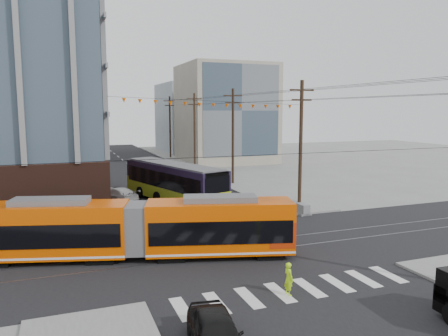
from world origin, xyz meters
The scene contains 14 objects.
ground centered at (0.00, 0.00, 0.00)m, with size 160.00×160.00×0.00m, color slate.
bg_bldg_nw_near centered at (-17.00, 52.00, 9.00)m, with size 18.00×16.00×18.00m, color #8C99A5.
bg_bldg_ne_near centered at (16.00, 48.00, 8.00)m, with size 14.00×14.00×16.00m, color gray.
bg_bldg_nw_far centered at (-14.00, 72.00, 10.00)m, with size 16.00×18.00×20.00m, color gray.
bg_bldg_ne_far centered at (18.00, 68.00, 7.00)m, with size 16.00×16.00×14.00m, color #8C99A5.
utility_pole_far centered at (8.50, 56.00, 5.50)m, with size 0.30×0.30×11.00m, color black.
streetcar centered at (-6.24, 4.27, 1.75)m, with size 18.13×2.55×3.49m, color #D24700, non-canonical shape.
city_bus centered at (-0.42, 18.62, 1.90)m, with size 2.90×13.40×3.80m, color black, non-canonical shape.
black_sedan centered at (-5.37, -6.79, 0.73)m, with size 1.73×4.30×1.46m, color black.
parked_car_silver centered at (-5.63, 12.60, 0.77)m, with size 1.62×4.65×1.53m, color #ABADB6.
parked_car_white centered at (-5.32, 20.38, 0.71)m, with size 2.00×4.92×1.43m, color silver.
parked_car_grey centered at (-6.05, 21.97, 0.64)m, with size 2.12×4.60×1.28m, color #505152.
pedestrian centered at (-0.54, -3.35, 0.79)m, with size 0.57×0.38×1.57m, color #BFFF16.
jersey_barrier centered at (8.30, 11.79, 0.44)m, with size 1.00×4.42×0.88m, color slate.
Camera 1 is at (-10.27, -20.45, 8.58)m, focal length 35.00 mm.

